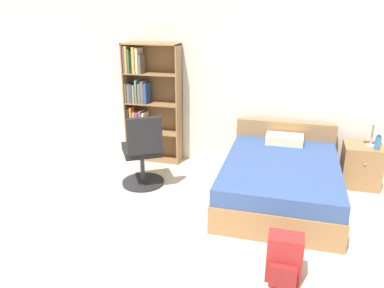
{
  "coord_description": "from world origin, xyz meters",
  "views": [
    {
      "loc": [
        0.51,
        -2.17,
        2.25
      ],
      "look_at": [
        -0.64,
        1.98,
        0.7
      ],
      "focal_mm": 35.0,
      "sensor_mm": 36.0,
      "label": 1
    }
  ],
  "objects": [
    {
      "name": "bed",
      "position": [
        0.45,
        2.2,
        0.26
      ],
      "size": [
        1.38,
        1.93,
        0.76
      ],
      "color": "olive",
      "rests_on": "ground_plane"
    },
    {
      "name": "table_lamp",
      "position": [
        1.54,
        2.87,
        0.99
      ],
      "size": [
        0.24,
        0.24,
        0.53
      ],
      "color": "#B2B2B7",
      "rests_on": "nightstand"
    },
    {
      "name": "water_bottle",
      "position": [
        1.6,
        2.77,
        0.66
      ],
      "size": [
        0.07,
        0.07,
        0.19
      ],
      "color": "teal",
      "rests_on": "nightstand"
    },
    {
      "name": "nightstand",
      "position": [
        1.47,
        2.88,
        0.28
      ],
      "size": [
        0.48,
        0.46,
        0.57
      ],
      "color": "olive",
      "rests_on": "ground_plane"
    },
    {
      "name": "bookshelf",
      "position": [
        -1.66,
        3.03,
        0.89
      ],
      "size": [
        0.85,
        0.29,
        1.8
      ],
      "color": "olive",
      "rests_on": "ground_plane"
    },
    {
      "name": "backpack_red",
      "position": [
        0.56,
        0.66,
        0.21
      ],
      "size": [
        0.3,
        0.26,
        0.44
      ],
      "color": "maroon",
      "rests_on": "ground_plane"
    },
    {
      "name": "wall_back",
      "position": [
        0.0,
        3.23,
        1.3
      ],
      "size": [
        9.0,
        0.06,
        2.6
      ],
      "color": "silver",
      "rests_on": "ground_plane"
    },
    {
      "name": "office_chair",
      "position": [
        -1.33,
        2.07,
        0.46
      ],
      "size": [
        0.69,
        0.72,
        1.01
      ],
      "color": "#232326",
      "rests_on": "ground_plane"
    }
  ]
}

